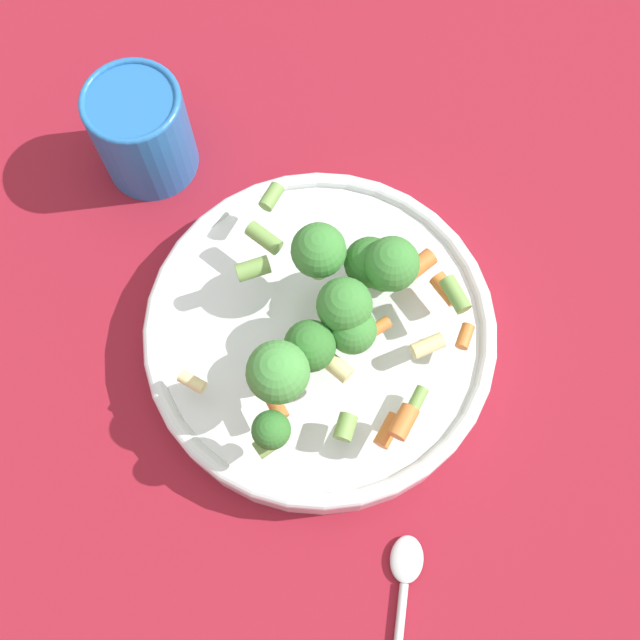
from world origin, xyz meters
name	(u,v)px	position (x,y,z in m)	size (l,w,h in m)	color
ground_plane	(320,342)	(0.00, 0.00, 0.00)	(3.00, 3.00, 0.00)	maroon
bowl	(320,334)	(0.00, 0.00, 0.02)	(0.29, 0.29, 0.04)	silver
pasta_salad	(340,309)	(-0.01, 0.01, 0.09)	(0.22, 0.23, 0.09)	#8CB766
cup	(142,131)	(0.03, -0.24, 0.05)	(0.09, 0.09, 0.10)	#2366B2
spoon	(401,610)	(0.07, 0.21, 0.01)	(0.13, 0.14, 0.01)	silver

